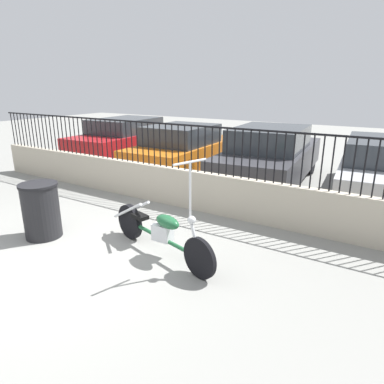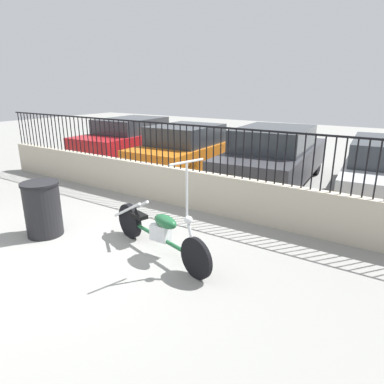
# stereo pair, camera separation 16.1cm
# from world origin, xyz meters

# --- Properties ---
(ground_plane) EXTENTS (40.00, 40.00, 0.00)m
(ground_plane) POSITION_xyz_m (0.00, 0.00, 0.00)
(ground_plane) COLOR gray
(low_wall) EXTENTS (10.95, 0.18, 0.78)m
(low_wall) POSITION_xyz_m (0.00, 2.75, 0.39)
(low_wall) COLOR #B2A893
(low_wall) RESTS_ON ground_plane
(fence_railing) EXTENTS (10.95, 0.04, 0.90)m
(fence_railing) POSITION_xyz_m (-0.00, 2.75, 1.35)
(fence_railing) COLOR black
(fence_railing) RESTS_ON low_wall
(motorcycle_green) EXTENTS (2.24, 0.85, 1.53)m
(motorcycle_green) POSITION_xyz_m (1.14, 0.82, 0.38)
(motorcycle_green) COLOR black
(motorcycle_green) RESTS_ON ground_plane
(trash_bin) EXTENTS (0.60, 0.60, 0.91)m
(trash_bin) POSITION_xyz_m (-0.81, 0.31, 0.46)
(trash_bin) COLOR black
(trash_bin) RESTS_ON ground_plane
(car_red) EXTENTS (1.98, 4.61, 1.37)m
(car_red) POSITION_xyz_m (-3.81, 5.79, 0.70)
(car_red) COLOR black
(car_red) RESTS_ON ground_plane
(car_orange) EXTENTS (1.88, 4.10, 1.33)m
(car_orange) POSITION_xyz_m (-1.35, 5.37, 0.67)
(car_orange) COLOR black
(car_orange) RESTS_ON ground_plane
(car_dark_grey) EXTENTS (2.14, 4.68, 1.43)m
(car_dark_grey) POSITION_xyz_m (1.20, 5.44, 0.71)
(car_dark_grey) COLOR black
(car_dark_grey) RESTS_ON ground_plane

